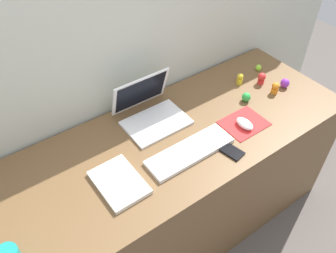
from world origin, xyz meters
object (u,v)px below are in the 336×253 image
Objects in this scene: toy_figurine_red at (261,78)px; cell_phone at (229,150)px; laptop at (149,109)px; toy_figurine_orange at (275,88)px; toy_figurine_purple at (285,83)px; keyboard at (190,151)px; toy_figurine_yellow at (240,79)px; toy_figurine_green at (246,97)px; mouse at (245,124)px; notebook_pad at (119,183)px; toy_figurine_lime at (258,68)px.

cell_phone is at bearing -150.74° from toy_figurine_red.
toy_figurine_orange is (0.65, -0.22, -0.02)m from laptop.
keyboard is at bearing -173.44° from toy_figurine_purple.
toy_figurine_red reaches higher than toy_figurine_yellow.
cell_phone is at bearing -31.53° from keyboard.
toy_figurine_purple is (0.25, -0.04, 0.00)m from toy_figurine_green.
notebook_pad is at bearing 175.41° from mouse.
notebook_pad is (-0.49, 0.13, 0.01)m from cell_phone.
toy_figurine_red reaches higher than toy_figurine_orange.
notebook_pad is 3.72× the size of toy_figurine_orange.
toy_figurine_green is (0.15, 0.14, 0.00)m from mouse.
keyboard is 0.18m from cell_phone.
keyboard is at bearing -164.21° from toy_figurine_red.
toy_figurine_orange is (0.63, 0.08, 0.02)m from keyboard.
toy_figurine_lime is (0.25, 0.15, -0.01)m from toy_figurine_green.
keyboard is 0.66m from toy_figurine_red.
toy_figurine_green is 0.96× the size of toy_figurine_purple.
laptop is 0.76m from toy_figurine_purple.
keyboard is 8.20× the size of toy_figurine_green.
cell_phone is at bearing -67.38° from laptop.
toy_figurine_green reaches higher than notebook_pad.
toy_figurine_red is at bearing 87.91° from toy_figurine_orange.
notebook_pad is at bearing -171.47° from toy_figurine_red.
cell_phone is at bearing -147.04° from toy_figurine_lime.
toy_figurine_orange reaches higher than keyboard.
toy_figurine_orange is (0.97, 0.05, 0.02)m from notebook_pad.
toy_figurine_green is at bearing 23.34° from cell_phone.
toy_figurine_red is at bearing 7.69° from notebook_pad.
mouse reaches higher than cell_phone.
cell_phone is at bearing -162.85° from toy_figurine_purple.
toy_figurine_purple is (0.17, -0.16, -0.01)m from toy_figurine_yellow.
mouse is 0.40× the size of notebook_pad.
toy_figurine_yellow is at bearing 29.79° from cell_phone.
cell_phone is 0.67m from toy_figurine_lime.
mouse is 0.35m from toy_figurine_yellow.
laptop is 4.79× the size of toy_figurine_yellow.
toy_figurine_red is at bearing 31.81° from mouse.
keyboard is 0.77m from toy_figurine_lime.
laptop is at bearing 92.76° from keyboard.
toy_figurine_purple is at bearing 1.82° from notebook_pad.
toy_figurine_yellow is at bearing 24.58° from keyboard.
toy_figurine_lime is 0.57× the size of toy_figurine_red.
toy_figurine_purple is at bearing 2.65° from toy_figurine_orange.
toy_figurine_red is (0.10, -0.07, 0.00)m from toy_figurine_yellow.
keyboard is 0.48m from toy_figurine_green.
toy_figurine_lime is (1.05, 0.24, 0.01)m from notebook_pad.
laptop is 0.43m from cell_phone.
toy_figurine_green is at bearing -122.43° from toy_figurine_yellow.
toy_figurine_green is 0.76× the size of toy_figurine_red.
notebook_pad is 0.91m from toy_figurine_yellow.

